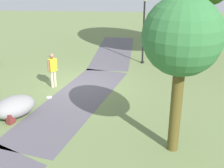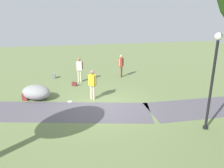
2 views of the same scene
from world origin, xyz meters
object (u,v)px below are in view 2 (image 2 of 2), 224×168
Objects in this scene: lawn_boulder at (36,92)px; woman_with_handbag at (79,68)px; handbag_on_grass at (74,84)px; frisbee_on_grass at (70,102)px; lamp_post at (213,73)px; backpack_by_boulder at (25,97)px; spare_backpack_on_lawn at (54,76)px; man_near_boulder at (92,83)px; passerby_on_path at (121,64)px.

lawn_boulder is 1.20× the size of woman_with_handbag.
handbag_on_grass is 1.54× the size of frisbee_on_grass.
lamp_post reaches higher than lawn_boulder.
woman_with_handbag is 3.73m from frisbee_on_grass.
lawn_boulder is 1.96m from frisbee_on_grass.
backpack_by_boulder and spare_backpack_on_lawn have the same top height.
man_near_boulder is (3.95, -4.28, -1.40)m from lamp_post.
passerby_on_path is 4.15× the size of backpack_by_boulder.
frisbee_on_grass is (5.19, -4.18, -2.33)m from lamp_post.
frisbee_on_grass is (-2.30, 0.79, -0.18)m from backpack_by_boulder.
handbag_on_grass is (3.50, 1.35, -0.82)m from passerby_on_path.
passerby_on_path reaches higher than frisbee_on_grass.
man_near_boulder is 4.37× the size of handbag_on_grass.
frisbee_on_grass is (-1.73, 0.84, -0.38)m from lawn_boulder.
man_near_boulder reaches higher than backpack_by_boulder.
lawn_boulder is 5.06× the size of spare_backpack_on_lawn.
lamp_post is 11.04m from spare_backpack_on_lawn.
woman_with_handbag is 4.54× the size of handbag_on_grass.
backpack_by_boulder is 1.00× the size of spare_backpack_on_lawn.
handbag_on_grass is (4.75, -6.84, -2.20)m from lamp_post.
lamp_post is 2.35× the size of man_near_boulder.
woman_with_handbag is at bearing -60.66° from lamp_post.
backpack_by_boulder is (6.25, 3.21, -0.77)m from passerby_on_path.
man_near_boulder is 4.06× the size of spare_backpack_on_lawn.
handbag_on_grass is at bearing -55.22° from lamp_post.
lawn_boulder is at bearing -25.80° from frisbee_on_grass.
spare_backpack_on_lawn is at bearing -36.87° from woman_with_handbag.
passerby_on_path is at bearing -124.69° from man_near_boulder.
woman_with_handbag is at bearing 9.37° from passerby_on_path.
lamp_post is 2.29× the size of passerby_on_path.
woman_with_handbag is at bearing -117.28° from handbag_on_grass.
man_near_boulder reaches higher than frisbee_on_grass.
man_near_boulder is (-0.37, 3.39, -0.04)m from woman_with_handbag.
lamp_post is at bearing 123.99° from spare_backpack_on_lawn.
man_near_boulder is 2.79m from handbag_on_grass.
frisbee_on_grass is (0.44, 2.66, -0.13)m from handbag_on_grass.
spare_backpack_on_lawn is (6.06, -8.98, -2.14)m from lamp_post.
lawn_boulder reaches higher than handbag_on_grass.
passerby_on_path reaches higher than spare_backpack_on_lawn.
handbag_on_grass is (0.80, -2.55, -0.80)m from man_near_boulder.
spare_backpack_on_lawn is at bearing -102.33° from lawn_boulder.
man_near_boulder reaches higher than spare_backpack_on_lawn.
lamp_post is at bearing 124.78° from handbag_on_grass.
passerby_on_path is 7.07m from backpack_by_boulder.
lamp_post is at bearing 132.66° from man_near_boulder.
woman_with_handbag is (-2.61, -2.66, 0.59)m from lawn_boulder.
frisbee_on_grass is at bearing -38.85° from lamp_post.
handbag_on_grass is (-2.17, -1.82, -0.25)m from lawn_boulder.
backpack_by_boulder reaches higher than handbag_on_grass.
handbag_on_grass is at bearing 21.03° from passerby_on_path.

